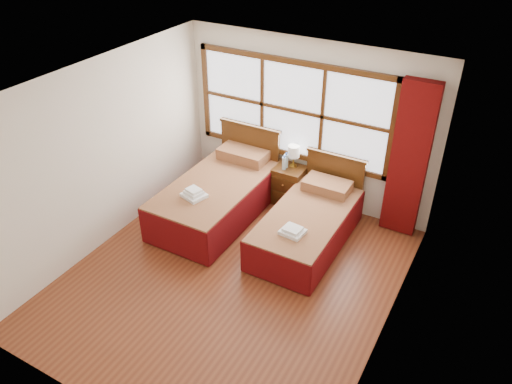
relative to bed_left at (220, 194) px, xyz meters
The scene contains 15 objects.
floor 1.56m from the bed_left, 51.87° to the right, with size 4.50×4.50×0.00m, color brown.
ceiling 2.72m from the bed_left, 51.87° to the right, with size 4.50×4.50×0.00m, color white.
wall_back 1.70m from the bed_left, 48.33° to the left, with size 4.00×4.00×0.00m, color silver.
wall_left 1.86m from the bed_left, 131.60° to the right, with size 4.50×4.50×0.00m, color silver.
wall_right 3.31m from the bed_left, 22.14° to the right, with size 4.50×4.50×0.00m, color silver.
window 1.69m from the bed_left, 55.88° to the left, with size 3.16×0.06×1.56m.
curtain 2.82m from the bed_left, 19.81° to the left, with size 0.50×0.16×2.30m, color #5F0909.
bed_left is the anchor object (origin of this frame).
bed_right 1.49m from the bed_left, ahead, with size 1.01×2.03×0.98m.
nightstand 1.13m from the bed_left, 45.19° to the left, with size 0.47×0.46×0.62m.
towels_left 0.66m from the bed_left, 95.18° to the right, with size 0.38×0.35×0.13m.
towels_right 1.62m from the bed_left, 20.68° to the right, with size 0.32×0.29×0.09m.
lamp 1.31m from the bed_left, 47.27° to the left, with size 0.18×0.18×0.36m.
bottle_near 1.10m from the bed_left, 45.02° to the left, with size 0.06×0.06×0.24m.
bottle_far 1.15m from the bed_left, 47.70° to the left, with size 0.07×0.07×0.25m.
Camera 1 is at (2.69, -4.16, 4.48)m, focal length 35.00 mm.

